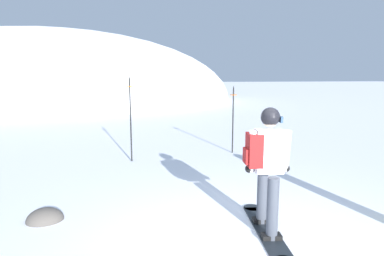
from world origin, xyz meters
TOP-DOWN VIEW (x-y plane):
  - ground_plane at (0.00, 0.00)m, footprint 300.00×300.00m
  - ridge_peak_main at (-6.06, 29.94)m, footprint 33.13×29.82m
  - snowboarder_main at (0.37, 0.52)m, footprint 0.65×1.81m
  - piste_marker_near at (1.76, 5.05)m, footprint 0.20×0.20m
  - piste_marker_far at (-1.06, 4.84)m, footprint 0.20×0.20m
  - rock_dark at (-2.60, 1.69)m, footprint 0.53×0.45m

SIDE VIEW (x-z plane):
  - ground_plane at x=0.00m, z-range 0.00..0.00m
  - ridge_peak_main at x=-6.06m, z-range -6.44..6.44m
  - rock_dark at x=-2.60m, z-range -0.19..0.19m
  - snowboarder_main at x=0.37m, z-range 0.06..1.78m
  - piste_marker_near at x=1.76m, z-range 0.13..2.02m
  - piste_marker_far at x=-1.06m, z-range 0.14..2.28m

